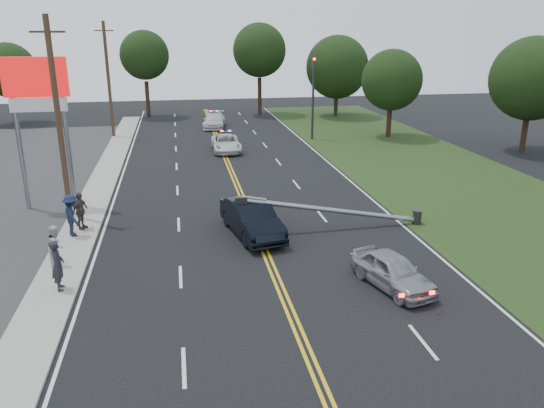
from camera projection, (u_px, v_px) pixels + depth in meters
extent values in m
plane|color=black|center=(294.00, 320.00, 17.83)|extent=(120.00, 120.00, 0.00)
cube|color=#9C968D|center=(81.00, 229.00, 25.74)|extent=(1.80, 70.00, 0.12)
cube|color=#203113|center=(492.00, 205.00, 29.45)|extent=(12.00, 80.00, 0.01)
cube|color=gold|center=(252.00, 220.00, 27.17)|extent=(0.36, 80.00, 0.00)
cylinder|color=gray|center=(20.00, 145.00, 27.85)|extent=(0.24, 0.24, 7.00)
cylinder|color=gray|center=(68.00, 144.00, 28.25)|extent=(0.24, 0.24, 7.00)
cube|color=red|center=(35.00, 77.00, 26.95)|extent=(3.20, 0.35, 2.00)
cube|color=white|center=(39.00, 105.00, 27.39)|extent=(2.80, 0.30, 0.70)
cylinder|color=#2D2D30|center=(313.00, 99.00, 46.17)|extent=(0.20, 0.20, 7.00)
cube|color=#2D2D30|center=(314.00, 63.00, 45.19)|extent=(0.28, 0.28, 0.90)
sphere|color=#FF0C07|center=(314.00, 59.00, 44.95)|extent=(0.22, 0.22, 0.22)
cylinder|color=#2D2D30|center=(417.00, 217.00, 26.56)|extent=(0.44, 0.44, 0.70)
cylinder|color=gray|center=(332.00, 210.00, 25.62)|extent=(8.90, 0.24, 1.80)
cube|color=#2D2D30|center=(241.00, 200.00, 24.63)|extent=(0.55, 0.32, 0.30)
cylinder|color=#382619|center=(59.00, 122.00, 25.93)|extent=(0.28, 0.28, 10.00)
cube|color=#382619|center=(47.00, 32.00, 24.61)|extent=(1.60, 0.10, 0.10)
cylinder|color=#382619|center=(109.00, 81.00, 46.48)|extent=(0.28, 0.28, 10.00)
cube|color=#382619|center=(104.00, 31.00, 45.16)|extent=(1.60, 0.10, 0.10)
cylinder|color=black|center=(14.00, 108.00, 54.61)|extent=(0.44, 0.44, 3.13)
sphere|color=black|center=(9.00, 70.00, 53.41)|extent=(5.45, 5.45, 5.45)
cylinder|color=black|center=(148.00, 99.00, 58.72)|extent=(0.44, 0.44, 3.86)
sphere|color=black|center=(144.00, 55.00, 57.24)|extent=(5.25, 5.25, 5.25)
cylinder|color=black|center=(260.00, 96.00, 60.30)|extent=(0.44, 0.44, 4.12)
sphere|color=black|center=(259.00, 50.00, 58.72)|extent=(5.89, 5.89, 5.89)
cylinder|color=black|center=(336.00, 102.00, 59.24)|extent=(0.44, 0.44, 3.11)
sphere|color=black|center=(337.00, 67.00, 58.05)|extent=(6.83, 6.83, 6.83)
cylinder|color=black|center=(389.00, 121.00, 47.71)|extent=(0.44, 0.44, 2.94)
sphere|color=black|center=(392.00, 80.00, 46.58)|extent=(5.32, 5.32, 5.32)
cylinder|color=black|center=(524.00, 131.00, 41.81)|extent=(0.44, 0.44, 3.32)
sphere|color=black|center=(532.00, 79.00, 40.54)|extent=(6.36, 6.36, 6.36)
imported|color=black|center=(252.00, 219.00, 24.98)|extent=(2.70, 5.24, 1.64)
imported|color=#929399|center=(393.00, 271.00, 19.95)|extent=(2.57, 4.13, 1.31)
imported|color=silver|center=(226.00, 143.00, 42.29)|extent=(2.17, 4.68, 1.30)
imported|color=silver|center=(214.00, 120.00, 52.52)|extent=(2.71, 5.13, 1.42)
imported|color=#222329|center=(58.00, 265.00, 19.42)|extent=(0.57, 0.77, 1.94)
imported|color=silver|center=(56.00, 245.00, 21.54)|extent=(0.73, 0.89, 1.69)
imported|color=#161E39|center=(72.00, 215.00, 24.53)|extent=(1.23, 1.48, 1.98)
imported|color=#544543|center=(80.00, 211.00, 25.37)|extent=(0.88, 1.17, 1.84)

